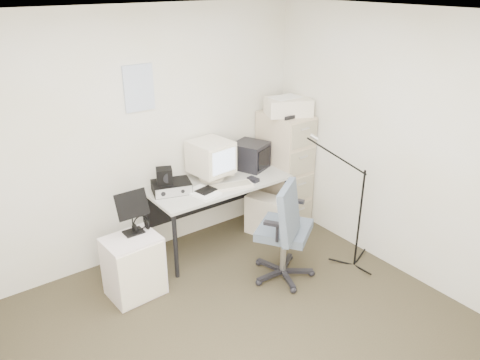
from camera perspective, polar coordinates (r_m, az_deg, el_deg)
floor at (r=4.03m, az=1.80°, el=-19.04°), size 3.60×3.60×0.01m
ceiling at (r=2.96m, az=2.45°, el=19.26°), size 3.60×3.60×0.01m
wall_back at (r=4.74m, az=-11.56°, el=5.08°), size 3.60×0.02×2.50m
wall_right at (r=4.56m, az=20.17°, el=3.32°), size 0.02×3.60×2.50m
wall_calendar at (r=4.59m, az=-12.24°, el=10.90°), size 0.30×0.02×0.44m
filing_cabinet at (r=5.51m, az=5.37°, el=1.50°), size 0.40×0.60×1.30m
printer at (r=5.26m, az=5.90°, el=8.91°), size 0.58×0.50×0.19m
desk at (r=5.08m, az=-2.62°, el=-3.98°), size 1.50×0.70×0.73m
crt_monitor at (r=4.92m, az=-3.57°, el=2.39°), size 0.42×0.44×0.42m
crt_tv at (r=5.23m, az=1.30°, el=3.01°), size 0.43×0.44×0.30m
desk_speaker at (r=5.07m, az=-1.20°, el=1.42°), size 0.10×0.10×0.14m
keyboard at (r=4.79m, az=-1.14°, el=-0.77°), size 0.48×0.27×0.03m
mouse at (r=4.93m, az=1.63°, el=0.07°), size 0.09×0.13×0.04m
radio_receiver at (r=4.73m, az=-8.36°, el=-0.83°), size 0.44×0.37×0.11m
radio_speaker at (r=4.66m, az=-9.21°, el=0.51°), size 0.20×0.19×0.15m
papers at (r=4.67m, az=-4.54°, el=-1.55°), size 0.29×0.36×0.02m
pc_tower at (r=5.30m, az=3.42°, el=-4.43°), size 0.38×0.54×0.46m
office_chair at (r=4.45m, az=5.42°, el=-5.87°), size 0.86×0.86×1.07m
side_cart at (r=4.44m, az=-12.84°, el=-10.22°), size 0.49×0.40×0.59m
music_stand at (r=4.27m, az=-13.09°, el=-3.82°), size 0.30×0.18×0.42m
headphones at (r=4.36m, az=-11.98°, el=-5.46°), size 0.18×0.18×0.03m
mic_stand at (r=4.69m, az=14.55°, el=-2.94°), size 0.03×0.03×1.37m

